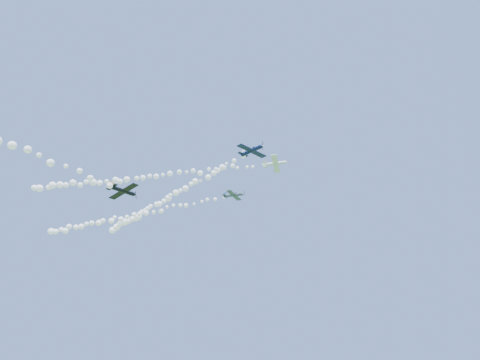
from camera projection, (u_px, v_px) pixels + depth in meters
The scene contains 7 objects.
plane_white at pixel (275, 163), 99.22m from camera, with size 6.49×6.73×2.01m.
smoke_trail_white at pixel (142, 177), 105.63m from camera, with size 63.39×23.10×2.80m, color white, non-canonical shape.
plane_navy at pixel (252, 151), 90.25m from camera, with size 7.40×7.87×2.87m.
smoke_trail_navy at pixel (164, 200), 116.25m from camera, with size 67.86×24.94×2.92m, color white, non-canonical shape.
plane_grey at pixel (234, 195), 108.56m from camera, with size 6.59×6.97×2.45m.
smoke_trail_grey at pixel (128, 217), 122.74m from camera, with size 68.80×7.96×3.03m, color white, non-canonical shape.
plane_black at pixel (123, 191), 70.83m from camera, with size 6.33×6.19×1.88m.
Camera 1 is at (47.15, -78.92, 4.49)m, focal length 30.00 mm.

